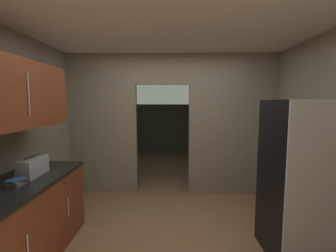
% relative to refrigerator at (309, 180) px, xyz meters
% --- Properties ---
extents(ground, '(20.00, 20.00, 0.00)m').
position_rel_refrigerator_xyz_m(ground, '(-1.47, 0.14, -0.86)').
color(ground, '#93704C').
extents(kitchen_overhead_slab, '(4.17, 7.29, 0.06)m').
position_rel_refrigerator_xyz_m(kitchen_overhead_slab, '(-1.47, 0.63, 1.73)').
color(kitchen_overhead_slab, silver).
extents(kitchen_partition, '(3.77, 0.12, 2.55)m').
position_rel_refrigerator_xyz_m(kitchen_partition, '(-1.43, 1.78, 0.49)').
color(kitchen_partition, gray).
rests_on(kitchen_partition, ground).
extents(adjoining_room_shell, '(3.77, 3.52, 2.55)m').
position_rel_refrigerator_xyz_m(adjoining_room_shell, '(-1.47, 4.13, 0.42)').
color(adjoining_room_shell, gray).
rests_on(adjoining_room_shell, ground).
extents(refrigerator, '(0.84, 0.75, 1.71)m').
position_rel_refrigerator_xyz_m(refrigerator, '(0.00, 0.00, 0.00)').
color(refrigerator, black).
rests_on(refrigerator, ground).
extents(lower_cabinet_run, '(0.68, 1.72, 0.89)m').
position_rel_refrigerator_xyz_m(lower_cabinet_run, '(-3.02, -0.23, -0.41)').
color(lower_cabinet_run, brown).
rests_on(lower_cabinet_run, ground).
extents(upper_cabinet_counterside, '(0.36, 1.55, 0.68)m').
position_rel_refrigerator_xyz_m(upper_cabinet_counterside, '(-3.02, -0.23, 0.91)').
color(upper_cabinet_counterside, brown).
extents(boombox, '(0.17, 0.37, 0.22)m').
position_rel_refrigerator_xyz_m(boombox, '(-2.99, 0.00, 0.13)').
color(boombox, '#B2B2B7').
rests_on(boombox, lower_cabinet_run).
extents(book_stack, '(0.14, 0.17, 0.07)m').
position_rel_refrigerator_xyz_m(book_stack, '(-2.96, -0.32, 0.07)').
color(book_stack, '#8C3893').
rests_on(book_stack, lower_cabinet_run).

